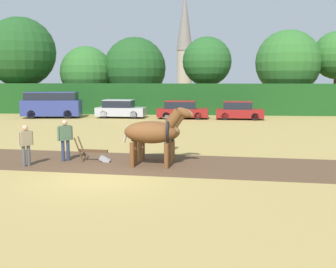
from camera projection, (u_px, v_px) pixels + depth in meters
name	position (u px, v px, depth m)	size (l,w,h in m)	color
ground_plane	(102.00, 178.00, 14.69)	(240.00, 240.00, 0.00)	#A88E4C
plowed_furrow_strip	(47.00, 160.00, 17.96)	(31.09, 4.33, 0.01)	brown
hedgerow	(169.00, 99.00, 40.25)	(55.46, 1.44, 2.93)	#194719
tree_far_left	(21.00, 52.00, 43.64)	(7.21, 7.21, 9.72)	brown
tree_left	(86.00, 73.00, 44.79)	(5.56, 5.56, 6.82)	#4C3823
tree_center_left	(135.00, 68.00, 45.28)	(6.67, 6.67, 7.82)	brown
tree_center	(207.00, 62.00, 42.78)	(4.99, 4.99, 7.63)	#4C3823
tree_center_right	(288.00, 63.00, 43.30)	(6.68, 6.68, 8.38)	brown
church_spire	(185.00, 43.00, 72.64)	(2.80, 2.80, 18.18)	gray
draft_horse_lead_left	(153.00, 132.00, 16.38)	(2.80, 1.10, 2.44)	brown
draft_horse_lead_right	(159.00, 131.00, 17.50)	(2.71, 1.12, 2.32)	brown
plow	(96.00, 154.00, 17.53)	(1.54, 0.49, 1.13)	#4C331E
farmer_at_plow	(65.00, 137.00, 17.62)	(0.51, 0.52, 1.74)	#28334C
farmer_beside_team	(167.00, 131.00, 19.46)	(0.44, 0.59, 1.76)	#4C4C4C
farmer_onlooker_left	(26.00, 142.00, 16.56)	(0.44, 0.56, 1.65)	#4C4C4C
parked_van	(52.00, 105.00, 36.72)	(5.18, 2.53, 2.25)	navy
parked_car_left	(120.00, 109.00, 36.72)	(4.32, 1.99, 1.58)	#A8A8B2
parked_car_center_left	(182.00, 110.00, 36.02)	(4.36, 1.93, 1.53)	maroon
parked_car_center	(239.00, 111.00, 35.33)	(3.98, 1.87, 1.52)	maroon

